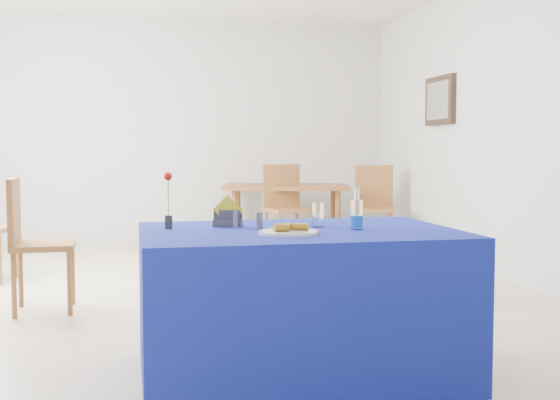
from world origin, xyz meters
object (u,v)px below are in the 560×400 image
at_px(water_bottle, 357,215).
at_px(chair_bg_right, 374,201).
at_px(chair_win_a, 30,235).
at_px(blue_table, 299,302).
at_px(plate, 288,233).
at_px(oak_table, 286,191).
at_px(chair_bg_left, 285,202).

relative_size(water_bottle, chair_bg_right, 0.22).
bearing_deg(chair_win_a, blue_table, -140.49).
xyz_separation_m(blue_table, chair_bg_right, (1.95, 4.27, 0.19)).
height_order(plate, water_bottle, water_bottle).
xyz_separation_m(water_bottle, chair_bg_right, (1.65, 4.32, -0.26)).
bearing_deg(chair_bg_right, water_bottle, -92.16).
relative_size(oak_table, chair_bg_left, 1.63).
bearing_deg(chair_bg_left, chair_bg_right, -12.24).
bearing_deg(blue_table, chair_win_a, 130.86).
bearing_deg(chair_bg_right, plate, -95.85).
bearing_deg(water_bottle, chair_win_a, 135.20).
relative_size(chair_bg_right, chair_win_a, 1.03).
height_order(chair_bg_right, chair_win_a, chair_bg_right).
bearing_deg(chair_bg_left, blue_table, -112.90).
xyz_separation_m(blue_table, water_bottle, (0.30, -0.04, 0.45)).
bearing_deg(chair_win_a, water_bottle, -136.16).
xyz_separation_m(plate, blue_table, (0.10, 0.19, -0.39)).
height_order(plate, oak_table, plate).
xyz_separation_m(oak_table, chair_bg_left, (-0.12, -0.49, -0.09)).
xyz_separation_m(chair_bg_left, chair_bg_right, (1.06, -0.02, -0.01)).
relative_size(plate, chair_bg_left, 0.29).
relative_size(blue_table, chair_bg_right, 1.61).
relative_size(plate, water_bottle, 1.37).
height_order(plate, blue_table, plate).
bearing_deg(oak_table, water_bottle, -98.31).
relative_size(blue_table, chair_bg_left, 1.58).
relative_size(blue_table, oak_table, 0.97).
relative_size(oak_table, chair_win_a, 1.70).
relative_size(oak_table, chair_bg_right, 1.65).
bearing_deg(chair_win_a, oak_table, -41.79).
distance_m(plate, chair_bg_right, 4.91).
height_order(water_bottle, oak_table, water_bottle).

